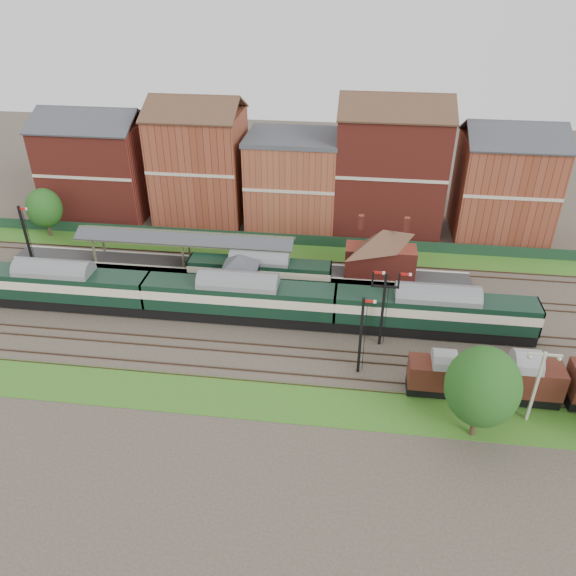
# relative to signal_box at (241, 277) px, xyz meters

# --- Properties ---
(ground) EXTENTS (160.00, 160.00, 0.00)m
(ground) POSITION_rel_signal_box_xyz_m (3.00, -3.25, -3.19)
(ground) COLOR #473D33
(ground) RESTS_ON ground
(grass_back) EXTENTS (90.00, 4.50, 0.06)m
(grass_back) POSITION_rel_signal_box_xyz_m (3.00, 12.75, -3.16)
(grass_back) COLOR #2D6619
(grass_back) RESTS_ON ground
(grass_front) EXTENTS (90.00, 5.00, 0.06)m
(grass_front) POSITION_rel_signal_box_xyz_m (3.00, -15.25, -3.16)
(grass_front) COLOR #2D6619
(grass_front) RESTS_ON ground
(fence) EXTENTS (90.00, 0.12, 1.50)m
(fence) POSITION_rel_signal_box_xyz_m (3.00, 14.75, -2.44)
(fence) COLOR #193823
(fence) RESTS_ON ground
(platform) EXTENTS (55.00, 3.40, 1.00)m
(platform) POSITION_rel_signal_box_xyz_m (-2.00, 6.50, -2.69)
(platform) COLOR #2D2D2D
(platform) RESTS_ON ground
(signal_box) EXTENTS (5.40, 5.40, 6.00)m
(signal_box) POSITION_rel_signal_box_xyz_m (0.00, 0.00, 0.00)
(signal_box) COLOR #687C58
(signal_box) RESTS_ON ground
(brick_hut) EXTENTS (3.20, 2.64, 2.94)m
(brick_hut) POSITION_rel_signal_box_xyz_m (8.00, 0.00, -2.00)
(brick_hut) COLOR brown
(brick_hut) RESTS_ON ground
(station_building) EXTENTS (8.10, 8.10, 5.90)m
(station_building) POSITION_rel_signal_box_xyz_m (15.00, 6.50, 0.76)
(station_building) COLOR maroon
(station_building) RESTS_ON platform
(canopy) EXTENTS (26.00, 3.89, 4.08)m
(canopy) POSITION_rel_signal_box_xyz_m (-8.00, 6.50, 1.39)
(canopy) COLOR #4C5233
(canopy) RESTS_ON platform
(semaphore_bracket) EXTENTS (3.60, 0.25, 8.18)m
(semaphore_bracket) POSITION_rel_signal_box_xyz_m (15.04, -5.75, 1.44)
(semaphore_bracket) COLOR black
(semaphore_bracket) RESTS_ON ground
(semaphore_platform_end) EXTENTS (1.23, 0.25, 8.00)m
(semaphore_platform_end) POSITION_rel_signal_box_xyz_m (-26.98, 4.75, 0.96)
(semaphore_platform_end) COLOR black
(semaphore_platform_end) RESTS_ON ground
(semaphore_siding) EXTENTS (1.23, 0.25, 8.00)m
(semaphore_siding) POSITION_rel_signal_box_xyz_m (13.02, -10.25, 0.96)
(semaphore_siding) COLOR black
(semaphore_siding) RESTS_ON ground
(yard_lamp) EXTENTS (2.60, 0.22, 7.00)m
(yard_lamp) POSITION_rel_signal_box_xyz_m (27.00, -14.75, 0.79)
(yard_lamp) COLOR beige
(yard_lamp) RESTS_ON ground
(town_backdrop) EXTENTS (69.00, 10.00, 16.00)m
(town_backdrop) POSITION_rel_signal_box_xyz_m (2.82, 21.75, 3.81)
(town_backdrop) COLOR maroon
(town_backdrop) RESTS_ON ground
(dmu_train) EXTENTS (59.44, 3.12, 4.57)m
(dmu_train) POSITION_rel_signal_box_xyz_m (0.48, -3.25, -0.54)
(dmu_train) COLOR black
(dmu_train) RESTS_ON ground
(platform_railcar) EXTENTS (16.20, 2.56, 3.73)m
(platform_railcar) POSITION_rel_signal_box_xyz_m (1.50, 3.25, -0.99)
(platform_railcar) COLOR black
(platform_railcar) RESTS_ON ground
(goods_van_a) EXTENTS (5.69, 2.46, 3.45)m
(goods_van_a) POSITION_rel_signal_box_xyz_m (20.11, -12.25, -1.22)
(goods_van_a) COLOR black
(goods_van_a) RESTS_ON ground
(goods_van_b) EXTENTS (6.43, 2.79, 3.90)m
(goods_van_b) POSITION_rel_signal_box_xyz_m (26.77, -12.25, -0.98)
(goods_van_b) COLOR black
(goods_van_b) RESTS_ON ground
(tree_far) EXTENTS (5.69, 5.69, 8.31)m
(tree_far) POSITION_rel_signal_box_xyz_m (22.25, -17.04, 1.83)
(tree_far) COLOR #382619
(tree_far) RESTS_ON ground
(tree_back) EXTENTS (4.61, 4.61, 6.73)m
(tree_back) POSITION_rel_signal_box_xyz_m (-29.18, 13.20, 0.88)
(tree_back) COLOR #382619
(tree_back) RESTS_ON ground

